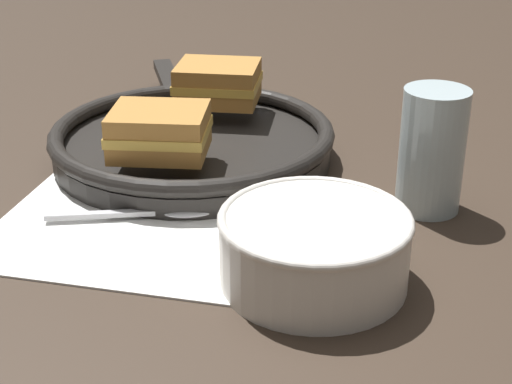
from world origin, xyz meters
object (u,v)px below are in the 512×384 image
at_px(spoon, 165,212).
at_px(skillet, 192,141).
at_px(soup_bowl, 314,244).
at_px(sandwich_near_left, 159,132).
at_px(sandwich_near_right, 218,83).
at_px(drinking_glass, 432,151).

distance_m(spoon, skillet, 0.15).
bearing_deg(soup_bowl, spoon, 155.67).
distance_m(soup_bowl, sandwich_near_left, 0.23).
bearing_deg(sandwich_near_right, skillet, -92.64).
distance_m(spoon, drinking_glass, 0.26).
xyz_separation_m(spoon, sandwich_near_right, (-0.02, 0.23, 0.06)).
height_order(soup_bowl, sandwich_near_right, sandwich_near_right).
height_order(soup_bowl, skillet, soup_bowl).
distance_m(spoon, sandwich_near_right, 0.24).
height_order(spoon, sandwich_near_right, sandwich_near_right).
xyz_separation_m(soup_bowl, skillet, (-0.19, 0.22, -0.01)).
relative_size(spoon, drinking_glass, 1.29).
xyz_separation_m(spoon, sandwich_near_left, (-0.03, 0.06, 0.06)).
xyz_separation_m(skillet, sandwich_near_left, (-0.00, -0.09, 0.04)).
bearing_deg(skillet, drinking_glass, -11.44).
bearing_deg(soup_bowl, sandwich_near_left, 144.63).
relative_size(skillet, drinking_glass, 3.46).
bearing_deg(skillet, spoon, -80.15).
xyz_separation_m(soup_bowl, drinking_glass, (0.08, 0.17, 0.03)).
height_order(sandwich_near_left, drinking_glass, drinking_glass).
height_order(spoon, drinking_glass, drinking_glass).
relative_size(skillet, sandwich_near_right, 3.91).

